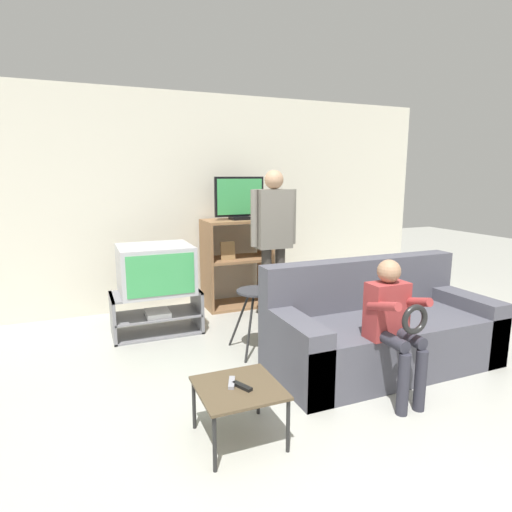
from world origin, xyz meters
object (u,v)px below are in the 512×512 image
object	(u,v)px
person_standing_adult	(274,231)
remote_control_black	(242,386)
remote_control_white	(232,383)
folding_stool	(256,300)
television_main	(155,269)
couch	(379,331)
television_flat	(239,199)
person_seated_child	(394,319)
snack_table	(239,392)
tv_stand	(157,313)
media_shelf	(237,262)

from	to	relation	value
person_standing_adult	remote_control_black	bearing A→B (deg)	-119.67
remote_control_white	folding_stool	bearing A→B (deg)	83.22
television_main	couch	xyz separation A→B (m)	(1.65, -1.51, -0.38)
television_flat	person_seated_child	bearing A→B (deg)	-84.96
snack_table	television_flat	bearing A→B (deg)	69.38
snack_table	person_standing_adult	world-z (taller)	person_standing_adult
tv_stand	media_shelf	xyz separation A→B (m)	(1.10, 0.58, 0.34)
media_shelf	snack_table	size ratio (longest dim) A/B	2.18
person_seated_child	folding_stool	bearing A→B (deg)	116.17
folding_stool	person_standing_adult	size ratio (longest dim) A/B	0.35
tv_stand	folding_stool	world-z (taller)	folding_stool
snack_table	person_seated_child	distance (m)	1.25
snack_table	remote_control_black	xyz separation A→B (m)	(0.01, -0.02, 0.05)
television_flat	person_standing_adult	world-z (taller)	person_standing_adult
tv_stand	folding_stool	distance (m)	1.17
person_standing_adult	person_seated_child	size ratio (longest dim) A/B	1.63
couch	person_standing_adult	world-z (taller)	person_standing_adult
remote_control_black	couch	bearing A→B (deg)	-3.48
folding_stool	person_standing_adult	world-z (taller)	person_standing_adult
television_flat	couch	bearing A→B (deg)	-75.69
television_main	person_seated_child	size ratio (longest dim) A/B	0.71
media_shelf	remote_control_black	size ratio (longest dim) A/B	7.58
snack_table	person_standing_adult	xyz separation A→B (m)	(1.12, 1.91, 0.70)
folding_stool	person_seated_child	size ratio (longest dim) A/B	0.58
television_main	remote_control_white	xyz separation A→B (m)	(0.11, -2.03, -0.32)
snack_table	person_seated_child	world-z (taller)	person_seated_child
media_shelf	snack_table	bearing A→B (deg)	-109.86
remote_control_black	person_seated_child	world-z (taller)	person_seated_child
folding_stool	media_shelf	bearing A→B (deg)	77.14
tv_stand	remote_control_black	size ratio (longest dim) A/B	6.25
media_shelf	snack_table	distance (m)	2.82
folding_stool	remote_control_white	xyz separation A→B (m)	(-0.66, -1.19, -0.12)
remote_control_black	person_standing_adult	distance (m)	2.32
remote_control_white	snack_table	bearing A→B (deg)	-33.79
television_flat	couch	size ratio (longest dim) A/B	0.32
tv_stand	media_shelf	size ratio (longest dim) A/B	0.82
remote_control_white	person_standing_adult	distance (m)	2.29
tv_stand	person_standing_adult	xyz separation A→B (m)	(1.27, -0.15, 0.81)
person_standing_adult	person_seated_child	xyz separation A→B (m)	(0.09, -1.85, -0.41)
media_shelf	person_standing_adult	bearing A→B (deg)	-77.44
person_standing_adult	folding_stool	bearing A→B (deg)	-125.55
media_shelf	folding_stool	xyz separation A→B (m)	(-0.32, -1.41, -0.07)
television_flat	person_standing_adult	distance (m)	0.78
television_main	folding_stool	xyz separation A→B (m)	(0.77, -0.84, -0.19)
media_shelf	remote_control_white	bearing A→B (deg)	-110.74
television_flat	snack_table	bearing A→B (deg)	-110.62
television_main	media_shelf	size ratio (longest dim) A/B	0.67
folding_stool	person_seated_child	world-z (taller)	person_seated_child
media_shelf	television_flat	distance (m)	0.78
remote_control_black	snack_table	bearing A→B (deg)	94.91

